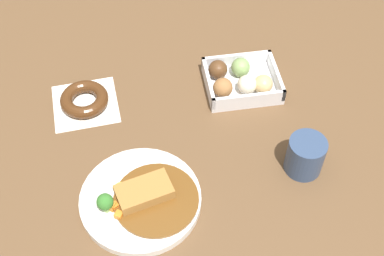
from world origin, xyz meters
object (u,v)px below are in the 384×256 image
at_px(chocolate_ring_donut, 84,100).
at_px(coffee_mug, 305,156).
at_px(curry_plate, 141,199).
at_px(donut_box, 240,81).

height_order(chocolate_ring_donut, coffee_mug, coffee_mug).
relative_size(chocolate_ring_donut, coffee_mug, 1.88).
bearing_deg(curry_plate, donut_box, 46.93).
relative_size(donut_box, chocolate_ring_donut, 1.09).
distance_m(curry_plate, coffee_mug, 0.34).
xyz_separation_m(chocolate_ring_donut, coffee_mug, (0.44, -0.25, 0.03)).
bearing_deg(chocolate_ring_donut, coffee_mug, -29.45).
distance_m(curry_plate, chocolate_ring_donut, 0.30).
bearing_deg(donut_box, coffee_mug, -71.88).
distance_m(chocolate_ring_donut, coffee_mug, 0.51).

